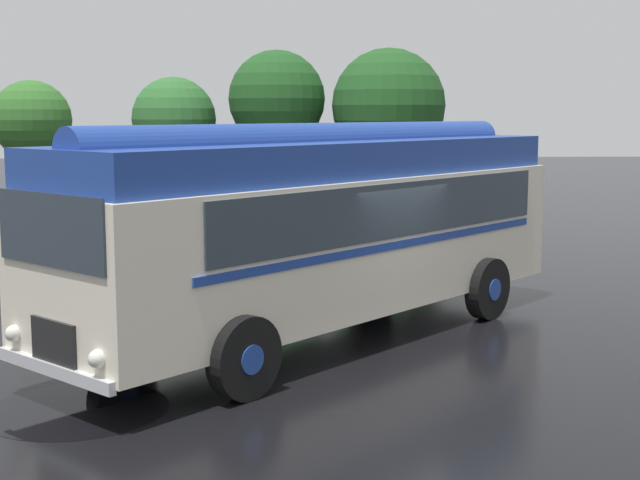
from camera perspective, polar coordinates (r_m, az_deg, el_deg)
ground_plane at (r=14.52m, az=3.45°, el=-6.42°), size 120.00×120.00×0.00m
vintage_bus at (r=14.31m, az=0.36°, el=1.11°), size 8.85×8.87×3.49m
car_near_left at (r=27.96m, az=-7.33°, el=2.31°), size 2.16×4.30×1.66m
car_mid_left at (r=27.98m, az=-1.89°, el=2.38°), size 2.04×4.24×1.66m
car_mid_right at (r=28.04m, az=3.73°, el=2.38°), size 2.31×4.36×1.66m
box_van at (r=27.92m, az=-12.44°, el=3.24°), size 2.70×5.91×2.50m
tree_far_left at (r=34.58m, az=-17.92°, el=7.27°), size 2.89×2.89×4.85m
tree_left_of_centre at (r=34.86m, az=-9.38°, el=7.59°), size 3.22×3.22×5.02m
tree_centre at (r=34.04m, az=-2.80°, el=9.03°), size 3.64×3.64×6.01m
tree_right_of_centre at (r=33.52m, az=4.21°, el=8.60°), size 4.22×4.22×6.04m
puddle_patch at (r=11.63m, az=-15.24°, el=-10.40°), size 2.25×2.25×0.01m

